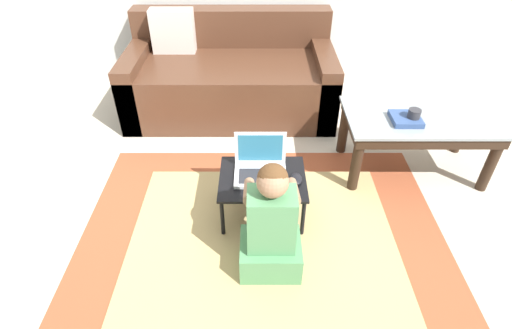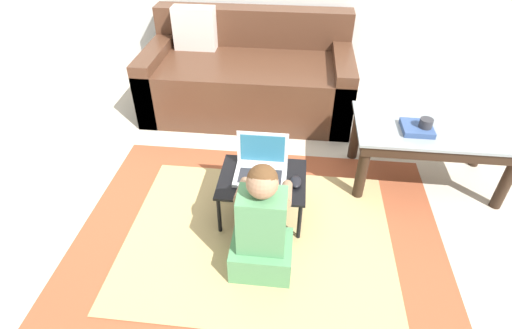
{
  "view_description": "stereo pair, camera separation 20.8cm",
  "coord_description": "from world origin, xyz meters",
  "px_view_note": "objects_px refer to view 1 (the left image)",
  "views": [
    {
      "loc": [
        0.05,
        -1.89,
        1.79
      ],
      "look_at": [
        0.04,
        0.01,
        0.35
      ],
      "focal_mm": 28.0,
      "sensor_mm": 36.0,
      "label": 1
    },
    {
      "loc": [
        0.26,
        -1.88,
        1.79
      ],
      "look_at": [
        0.04,
        0.01,
        0.35
      ],
      "focal_mm": 28.0,
      "sensor_mm": 36.0,
      "label": 2
    }
  ],
  "objects_px": {
    "couch": "(231,77)",
    "person_seated": "(272,228)",
    "cup_on_table": "(415,116)",
    "book_on_table": "(407,119)",
    "coffee_table": "(419,125)",
    "laptop_desk": "(263,181)",
    "computer_mouse": "(297,179)",
    "laptop": "(261,168)"
  },
  "relations": [
    {
      "from": "computer_mouse",
      "to": "cup_on_table",
      "type": "distance_m",
      "value": 0.89
    },
    {
      "from": "coffee_table",
      "to": "book_on_table",
      "type": "xyz_separation_m",
      "value": [
        -0.13,
        -0.07,
        0.09
      ]
    },
    {
      "from": "laptop",
      "to": "cup_on_table",
      "type": "xyz_separation_m",
      "value": [
        0.99,
        0.34,
        0.16
      ]
    },
    {
      "from": "person_seated",
      "to": "cup_on_table",
      "type": "xyz_separation_m",
      "value": [
        0.93,
        0.79,
        0.19
      ]
    },
    {
      "from": "couch",
      "to": "person_seated",
      "type": "height_order",
      "value": "couch"
    },
    {
      "from": "laptop",
      "to": "person_seated",
      "type": "xyz_separation_m",
      "value": [
        0.05,
        -0.45,
        -0.03
      ]
    },
    {
      "from": "coffee_table",
      "to": "computer_mouse",
      "type": "bearing_deg",
      "value": -150.26
    },
    {
      "from": "coffee_table",
      "to": "person_seated",
      "type": "distance_m",
      "value": 1.35
    },
    {
      "from": "laptop",
      "to": "book_on_table",
      "type": "height_order",
      "value": "laptop"
    },
    {
      "from": "laptop",
      "to": "couch",
      "type": "bearing_deg",
      "value": 100.62
    },
    {
      "from": "computer_mouse",
      "to": "book_on_table",
      "type": "relative_size",
      "value": 0.56
    },
    {
      "from": "computer_mouse",
      "to": "person_seated",
      "type": "relative_size",
      "value": 0.16
    },
    {
      "from": "laptop_desk",
      "to": "computer_mouse",
      "type": "height_order",
      "value": "computer_mouse"
    },
    {
      "from": "laptop",
      "to": "computer_mouse",
      "type": "bearing_deg",
      "value": -17.7
    },
    {
      "from": "laptop",
      "to": "computer_mouse",
      "type": "xyz_separation_m",
      "value": [
        0.21,
        -0.07,
        -0.02
      ]
    },
    {
      "from": "coffee_table",
      "to": "person_seated",
      "type": "height_order",
      "value": "person_seated"
    },
    {
      "from": "computer_mouse",
      "to": "laptop_desk",
      "type": "bearing_deg",
      "value": 171.12
    },
    {
      "from": "book_on_table",
      "to": "laptop_desk",
      "type": "bearing_deg",
      "value": -157.38
    },
    {
      "from": "laptop",
      "to": "computer_mouse",
      "type": "height_order",
      "value": "laptop"
    },
    {
      "from": "laptop_desk",
      "to": "book_on_table",
      "type": "bearing_deg",
      "value": 22.62
    },
    {
      "from": "couch",
      "to": "book_on_table",
      "type": "xyz_separation_m",
      "value": [
        1.2,
        -0.99,
        0.17
      ]
    },
    {
      "from": "cup_on_table",
      "to": "book_on_table",
      "type": "distance_m",
      "value": 0.05
    },
    {
      "from": "laptop_desk",
      "to": "laptop",
      "type": "relative_size",
      "value": 1.67
    },
    {
      "from": "book_on_table",
      "to": "person_seated",
      "type": "bearing_deg",
      "value": -137.99
    },
    {
      "from": "couch",
      "to": "computer_mouse",
      "type": "height_order",
      "value": "couch"
    },
    {
      "from": "coffee_table",
      "to": "cup_on_table",
      "type": "height_order",
      "value": "cup_on_table"
    },
    {
      "from": "computer_mouse",
      "to": "person_seated",
      "type": "height_order",
      "value": "person_seated"
    },
    {
      "from": "laptop_desk",
      "to": "cup_on_table",
      "type": "bearing_deg",
      "value": 21.15
    },
    {
      "from": "laptop",
      "to": "person_seated",
      "type": "bearing_deg",
      "value": -83.53
    },
    {
      "from": "coffee_table",
      "to": "book_on_table",
      "type": "height_order",
      "value": "book_on_table"
    },
    {
      "from": "couch",
      "to": "book_on_table",
      "type": "relative_size",
      "value": 8.97
    },
    {
      "from": "cup_on_table",
      "to": "laptop",
      "type": "bearing_deg",
      "value": -160.98
    },
    {
      "from": "couch",
      "to": "book_on_table",
      "type": "height_order",
      "value": "couch"
    },
    {
      "from": "computer_mouse",
      "to": "book_on_table",
      "type": "bearing_deg",
      "value": 29.78
    },
    {
      "from": "laptop_desk",
      "to": "laptop",
      "type": "distance_m",
      "value": 0.08
    },
    {
      "from": "laptop",
      "to": "computer_mouse",
      "type": "relative_size",
      "value": 2.86
    },
    {
      "from": "cup_on_table",
      "to": "book_on_table",
      "type": "xyz_separation_m",
      "value": [
        -0.04,
        0.01,
        -0.03
      ]
    },
    {
      "from": "couch",
      "to": "person_seated",
      "type": "bearing_deg",
      "value": -80.42
    },
    {
      "from": "person_seated",
      "to": "book_on_table",
      "type": "bearing_deg",
      "value": 42.01
    },
    {
      "from": "couch",
      "to": "laptop",
      "type": "distance_m",
      "value": 1.37
    },
    {
      "from": "couch",
      "to": "book_on_table",
      "type": "bearing_deg",
      "value": -39.68
    },
    {
      "from": "couch",
      "to": "computer_mouse",
      "type": "bearing_deg",
      "value": -71.81
    }
  ]
}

